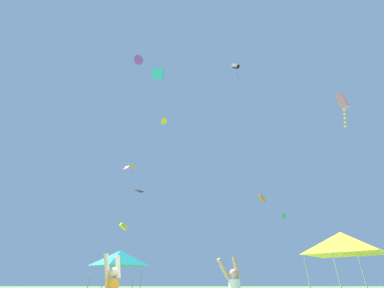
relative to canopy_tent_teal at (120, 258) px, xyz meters
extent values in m
sphere|color=beige|center=(2.84, -11.08, -1.11)|extent=(0.24, 0.24, 0.24)
cylinder|color=beige|center=(2.91, -11.03, -0.98)|extent=(0.33, 0.37, 0.61)
cylinder|color=beige|center=(2.61, -11.05, -0.96)|extent=(0.29, 0.19, 0.63)
sphere|color=tan|center=(6.18, -10.20, -1.12)|extent=(0.24, 0.24, 0.24)
cylinder|color=tan|center=(6.28, -10.16, -0.96)|extent=(0.27, 0.20, 0.63)
cylinder|color=tan|center=(5.87, -10.28, -1.00)|extent=(0.43, 0.28, 0.59)
cylinder|color=#9E9EA3|center=(-1.36, -1.36, -1.61)|extent=(0.05, 0.05, 2.26)
cylinder|color=#9E9EA3|center=(1.36, -1.36, -1.61)|extent=(0.05, 0.05, 2.26)
cylinder|color=#9E9EA3|center=(-1.36, 1.36, -1.61)|extent=(0.05, 0.05, 2.26)
cylinder|color=#9E9EA3|center=(1.36, 1.36, -1.61)|extent=(0.05, 0.05, 2.26)
pyramid|color=teal|center=(0.00, 0.00, 0.00)|extent=(3.02, 3.02, 0.97)
cylinder|color=#9E9EA3|center=(11.34, -6.45, -1.45)|extent=(0.05, 0.05, 2.57)
cylinder|color=#9E9EA3|center=(11.34, -3.36, -1.45)|extent=(0.05, 0.05, 2.57)
cylinder|color=#9E9EA3|center=(14.43, -3.36, -1.45)|extent=(0.05, 0.05, 2.57)
pyramid|color=yellow|center=(12.89, -4.91, 0.38)|extent=(3.43, 3.43, 1.10)
cone|color=green|center=(17.80, 15.61, 6.41)|extent=(0.91, 0.77, 0.74)
cone|color=orange|center=(-4.00, 15.51, 13.81)|extent=(1.05, 1.02, 0.62)
sphere|color=purple|center=(-3.96, 15.49, 13.29)|extent=(0.10, 0.10, 0.10)
sphere|color=purple|center=(-3.92, 15.46, 13.10)|extent=(0.10, 0.10, 0.10)
sphere|color=purple|center=(-3.88, 15.43, 12.90)|extent=(0.10, 0.10, 0.10)
sphere|color=purple|center=(-3.84, 15.40, 12.70)|extent=(0.10, 0.10, 0.10)
sphere|color=purple|center=(-3.80, 15.37, 12.51)|extent=(0.10, 0.10, 0.10)
cube|color=black|center=(10.26, 2.31, 21.14)|extent=(1.00, 1.06, 1.03)
sphere|color=purple|center=(10.34, 2.39, 20.21)|extent=(0.14, 0.14, 0.14)
sphere|color=purple|center=(10.43, 2.46, 19.75)|extent=(0.14, 0.14, 0.14)
sphere|color=purple|center=(10.52, 2.54, 19.28)|extent=(0.14, 0.14, 0.14)
pyramid|color=black|center=(-1.60, 11.09, 8.52)|extent=(1.54, 1.70, 0.83)
cube|color=yellow|center=(-3.61, 13.53, 4.58)|extent=(1.05, 1.08, 0.86)
cube|color=#2DB7CC|center=(2.95, -7.95, 9.33)|extent=(0.69, 1.46, 1.38)
cube|color=orange|center=(15.84, 17.73, 9.52)|extent=(1.08, 0.72, 1.17)
cone|color=purple|center=(-0.43, -1.18, 18.20)|extent=(1.09, 1.00, 0.65)
cone|color=#D6389E|center=(-2.80, 7.90, 10.31)|extent=(1.04, 0.99, 0.72)
sphere|color=orange|center=(-2.84, 7.93, 9.77)|extent=(0.10, 0.10, 0.10)
sphere|color=orange|center=(-2.88, 7.96, 9.57)|extent=(0.10, 0.10, 0.10)
sphere|color=orange|center=(-2.92, 7.99, 9.37)|extent=(0.10, 0.10, 0.10)
sphere|color=orange|center=(-2.97, 8.02, 9.16)|extent=(0.10, 0.10, 0.10)
sphere|color=orange|center=(-3.01, 8.05, 8.96)|extent=(0.10, 0.10, 0.10)
cube|color=pink|center=(14.90, -5.95, 9.03)|extent=(0.85, 0.75, 1.12)
sphere|color=yellow|center=(14.87, -5.89, 8.30)|extent=(0.14, 0.14, 0.14)
sphere|color=yellow|center=(14.83, -5.83, 8.02)|extent=(0.14, 0.14, 0.14)
sphere|color=yellow|center=(14.79, -5.77, 7.74)|extent=(0.14, 0.14, 0.14)
sphere|color=yellow|center=(14.76, -5.71, 7.47)|extent=(0.14, 0.14, 0.14)
sphere|color=yellow|center=(14.72, -5.65, 7.19)|extent=(0.14, 0.14, 0.14)
cone|color=yellow|center=(0.75, 12.16, 19.91)|extent=(1.28, 1.32, 0.81)
camera|label=1|loc=(4.87, -18.39, -1.27)|focal=22.58mm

